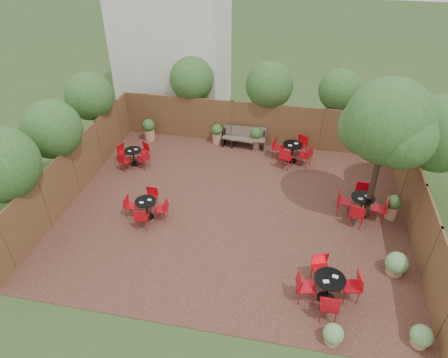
# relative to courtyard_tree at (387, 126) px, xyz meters

# --- Properties ---
(ground) EXTENTS (80.00, 80.00, 0.00)m
(ground) POSITION_rel_courtyard_tree_xyz_m (-4.57, -0.63, -3.55)
(ground) COLOR #354F23
(ground) RESTS_ON ground
(courtyard_paving) EXTENTS (12.00, 10.00, 0.02)m
(courtyard_paving) POSITION_rel_courtyard_tree_xyz_m (-4.57, -0.63, -3.54)
(courtyard_paving) COLOR #321A14
(courtyard_paving) RESTS_ON ground
(fence_back) EXTENTS (12.00, 0.08, 2.00)m
(fence_back) POSITION_rel_courtyard_tree_xyz_m (-4.57, 4.37, -2.55)
(fence_back) COLOR #51381E
(fence_back) RESTS_ON ground
(fence_left) EXTENTS (0.08, 10.00, 2.00)m
(fence_left) POSITION_rel_courtyard_tree_xyz_m (-10.57, -0.63, -2.55)
(fence_left) COLOR #51381E
(fence_left) RESTS_ON ground
(fence_right) EXTENTS (0.08, 10.00, 2.00)m
(fence_right) POSITION_rel_courtyard_tree_xyz_m (1.43, -0.63, -2.55)
(fence_right) COLOR #51381E
(fence_right) RESTS_ON ground
(neighbour_building) EXTENTS (5.00, 4.00, 8.00)m
(neighbour_building) POSITION_rel_courtyard_tree_xyz_m (-9.07, 7.37, 0.45)
(neighbour_building) COLOR silver
(neighbour_building) RESTS_ON ground
(overhang_foliage) EXTENTS (15.78, 10.39, 2.62)m
(overhang_foliage) POSITION_rel_courtyard_tree_xyz_m (-5.65, 1.58, -0.88)
(overhang_foliage) COLOR #28551B
(overhang_foliage) RESTS_ON ground
(courtyard_tree) EXTENTS (2.82, 2.72, 5.02)m
(courtyard_tree) POSITION_rel_courtyard_tree_xyz_m (0.00, 0.00, 0.00)
(courtyard_tree) COLOR black
(courtyard_tree) RESTS_ON courtyard_paving
(park_bench_left) EXTENTS (1.48, 0.63, 0.89)m
(park_bench_left) POSITION_rel_courtyard_tree_xyz_m (-5.21, 3.99, -3.07)
(park_bench_left) COLOR brown
(park_bench_left) RESTS_ON courtyard_paving
(park_bench_right) EXTENTS (1.54, 0.55, 0.94)m
(park_bench_right) POSITION_rel_courtyard_tree_xyz_m (-4.78, 3.99, -3.04)
(park_bench_right) COLOR brown
(park_bench_right) RESTS_ON courtyard_paving
(bistro_tables) EXTENTS (10.62, 8.86, 0.96)m
(bistro_tables) POSITION_rel_courtyard_tree_xyz_m (-3.52, -0.30, -3.07)
(bistro_tables) COLOR black
(bistro_tables) RESTS_ON courtyard_paving
(planters) EXTENTS (10.72, 4.48, 1.04)m
(planters) POSITION_rel_courtyard_tree_xyz_m (-5.17, 3.05, -3.01)
(planters) COLOR #AB7E55
(planters) RESTS_ON courtyard_paving
(low_shrubs) EXTENTS (2.68, 3.32, 0.72)m
(low_shrubs) POSITION_rel_courtyard_tree_xyz_m (0.27, -3.86, -3.22)
(low_shrubs) COLOR #AB7E55
(low_shrubs) RESTS_ON courtyard_paving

